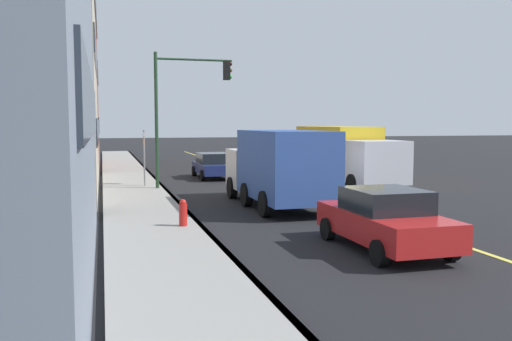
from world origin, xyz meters
The scene contains 11 objects.
ground centered at (0.00, 0.00, 0.00)m, with size 200.00×200.00×0.00m, color black.
sidewalk_slab centered at (0.00, 7.49, 0.07)m, with size 80.00×2.86×0.15m, color gray.
curb_edge centered at (0.00, 6.14, 0.07)m, with size 80.00×0.16×0.15m, color slate.
lane_stripe_center centered at (0.00, 0.00, 0.01)m, with size 80.00×0.16×0.01m, color #D8CC4C.
car_navy centered at (9.86, 2.73, 0.76)m, with size 4.33×2.00×1.45m.
car_red centered at (-8.89, 2.17, 0.77)m, with size 4.33×2.03×1.53m.
truck_blue centered at (-1.57, 2.53, 1.54)m, with size 7.07×2.56×2.89m.
truck_yellow centered at (4.42, -2.97, 1.61)m, with size 8.40×2.54×2.99m.
traffic_light_mast centered at (4.57, 5.17, 4.34)m, with size 0.28×3.68×6.41m.
street_sign_post centered at (5.67, 6.96, 1.67)m, with size 0.60×0.08×2.83m.
fire_hydrant centered at (-5.14, 6.66, 0.47)m, with size 0.24×0.24×0.94m.
Camera 1 is at (-20.89, 8.90, 3.15)m, focal length 38.15 mm.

